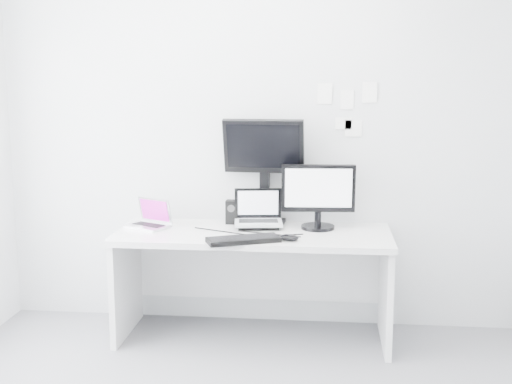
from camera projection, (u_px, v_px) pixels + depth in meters
back_wall at (259, 133)px, 4.66m from camera, size 3.60×0.00×3.60m
desk at (253, 285)px, 4.48m from camera, size 1.80×0.70×0.73m
macbook at (147, 213)px, 4.53m from camera, size 0.34×0.31×0.20m
speaker at (232, 212)px, 4.66m from camera, size 0.10×0.10×0.16m
dell_laptop at (258, 209)px, 4.51m from camera, size 0.35×0.29×0.27m
rear_monitor at (264, 170)px, 4.62m from camera, size 0.56×0.23×0.74m
samsung_monitor at (318, 196)px, 4.48m from camera, size 0.50×0.25×0.45m
keyboard at (243, 240)px, 4.15m from camera, size 0.47×0.32×0.03m
mouse at (289, 238)px, 4.19m from camera, size 0.14×0.11×0.04m
wall_note_0 at (325, 94)px, 4.56m from camera, size 0.10×0.00×0.14m
wall_note_1 at (347, 100)px, 4.55m from camera, size 0.09×0.00×0.13m
wall_note_2 at (370, 92)px, 4.53m from camera, size 0.10×0.00×0.14m
wall_note_3 at (343, 123)px, 4.58m from camera, size 0.11×0.00×0.08m
wall_note_4 at (353, 128)px, 4.58m from camera, size 0.12×0.00×0.11m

